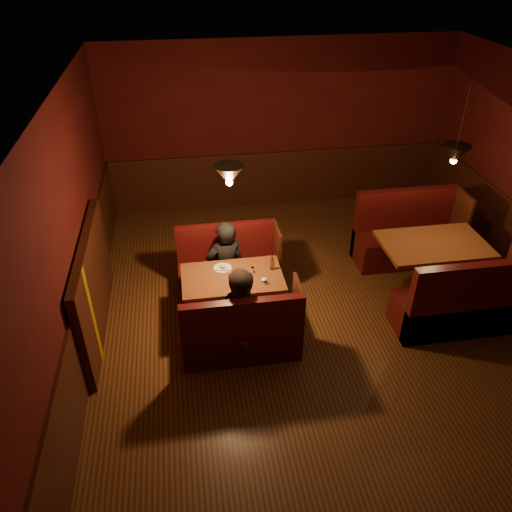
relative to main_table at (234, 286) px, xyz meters
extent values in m
cube|color=#412711|center=(1.21, -0.32, -0.53)|extent=(6.00, 7.00, 0.01)
cube|color=black|center=(1.21, -0.32, 2.38)|extent=(6.00, 7.00, 0.01)
cube|color=#3A0A0E|center=(1.21, 3.19, 0.93)|extent=(6.00, 0.01, 2.90)
cube|color=#3A0A0E|center=(-1.80, -0.32, 0.93)|extent=(0.01, 7.00, 2.90)
cube|color=#3C1711|center=(1.21, 3.16, -0.02)|extent=(6.00, 0.04, 1.00)
cube|color=#3C1711|center=(-1.77, -0.32, -0.02)|extent=(0.04, 7.00, 1.00)
cube|color=#3C1711|center=(-1.71, 0.08, 0.13)|extent=(0.10, 2.20, 1.30)
cube|color=#B48110|center=(-1.66, -0.47, 0.13)|extent=(0.01, 0.12, 1.30)
cylinder|color=#333333|center=(-0.01, 0.00, 1.93)|extent=(0.01, 0.01, 0.80)
cone|color=black|center=(-0.01, 0.00, 1.53)|extent=(0.34, 0.34, 0.22)
sphere|color=#FFBF72|center=(-0.01, 0.00, 1.44)|extent=(0.08, 0.08, 0.08)
cylinder|color=#333333|center=(2.73, 0.18, 1.93)|extent=(0.01, 0.01, 0.80)
cone|color=black|center=(2.73, 0.18, 1.53)|extent=(0.34, 0.34, 0.22)
sphere|color=#FFBF72|center=(2.73, 0.18, 1.44)|extent=(0.08, 0.08, 0.08)
cube|color=#4D290F|center=(-0.01, 0.00, 0.13)|extent=(1.26, 0.77, 0.05)
cylinder|color=#3C1711|center=(-0.01, 0.00, -0.21)|extent=(0.13, 0.13, 0.63)
cylinder|color=#3C1711|center=(-0.01, 0.00, -0.50)|extent=(0.51, 0.51, 0.04)
cylinder|color=silver|center=(0.07, -0.14, 0.16)|extent=(0.25, 0.25, 0.02)
cube|color=black|center=(0.06, -0.08, 0.19)|extent=(0.08, 0.07, 0.03)
ellipsoid|color=silver|center=(0.02, -0.14, 0.20)|extent=(0.06, 0.06, 0.05)
cube|color=tan|center=(0.06, -0.18, 0.19)|extent=(0.07, 0.05, 0.03)
cylinder|color=silver|center=(0.01, -0.19, 0.18)|extent=(0.11, 0.07, 0.01)
cylinder|color=silver|center=(-0.12, 0.19, 0.16)|extent=(0.23, 0.23, 0.01)
ellipsoid|color=beige|center=(-0.11, 0.20, 0.19)|extent=(0.09, 0.09, 0.05)
cube|color=silver|center=(-0.13, 0.12, 0.17)|extent=(0.18, 0.05, 0.00)
cylinder|color=white|center=(0.25, 0.04, 0.19)|extent=(0.05, 0.05, 0.08)
cylinder|color=white|center=(0.47, 0.18, 0.22)|extent=(0.07, 0.07, 0.14)
cylinder|color=white|center=(0.38, -0.22, 0.22)|extent=(0.07, 0.07, 0.14)
cylinder|color=#47230F|center=(0.50, 0.08, 0.23)|extent=(0.05, 0.05, 0.14)
cylinder|color=#47230F|center=(0.50, 0.08, 0.33)|extent=(0.02, 0.02, 0.06)
ellipsoid|color=white|center=(0.36, -0.16, 0.18)|extent=(0.10, 0.09, 0.04)
cube|color=#440F0F|center=(-0.01, 0.65, -0.32)|extent=(1.35, 0.50, 0.41)
cube|color=#440F0F|center=(-0.01, 0.85, -0.05)|extent=(1.35, 0.11, 0.95)
cube|color=#3C1711|center=(0.68, 0.65, -0.05)|extent=(0.04, 0.50, 0.95)
cube|color=#440F0F|center=(-0.01, -0.65, -0.32)|extent=(1.35, 0.50, 0.41)
cube|color=#440F0F|center=(-0.01, -0.85, -0.05)|extent=(1.35, 0.11, 0.95)
cube|color=#3C1711|center=(0.68, -0.65, -0.05)|extent=(0.04, 0.50, 0.95)
cube|color=#4D290F|center=(2.73, 0.18, 0.24)|extent=(1.40, 0.90, 0.05)
cylinder|color=#3C1711|center=(2.73, 0.18, -0.15)|extent=(0.15, 0.15, 0.74)
cylinder|color=#3C1711|center=(2.73, 0.18, -0.50)|extent=(0.59, 0.59, 0.04)
cube|color=#440F0F|center=(2.73, 0.94, -0.28)|extent=(1.51, 0.58, 0.48)
cube|color=#440F0F|center=(2.73, 1.17, 0.03)|extent=(1.51, 0.13, 1.11)
cube|color=#3C1711|center=(3.51, 0.94, 0.03)|extent=(0.04, 0.58, 1.11)
cube|color=#440F0F|center=(2.73, -0.59, -0.28)|extent=(1.51, 0.58, 0.48)
cube|color=#440F0F|center=(2.73, -0.81, 0.03)|extent=(1.51, 0.13, 1.11)
imported|color=black|center=(-0.04, 0.55, 0.22)|extent=(0.60, 0.44, 1.49)
imported|color=#3D2F26|center=(0.05, -0.64, 0.24)|extent=(0.89, 0.78, 1.53)
camera|label=1|loc=(-0.51, -5.04, 3.79)|focal=35.00mm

